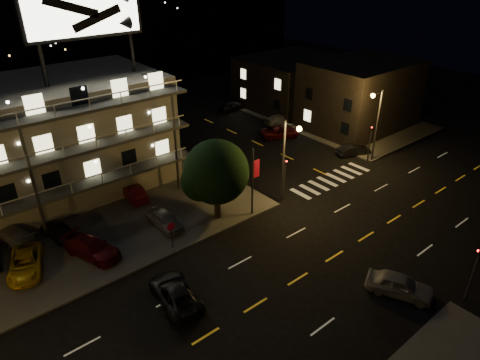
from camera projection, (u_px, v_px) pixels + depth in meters
ground at (278, 292)px, 29.07m from camera, size 140.00×140.00×0.00m
curb_ne at (332, 118)px, 59.51m from camera, size 16.00×24.00×0.15m
motel at (7, 148)px, 37.18m from camera, size 28.00×13.80×18.10m
side_bldg_front at (360, 95)px, 54.82m from camera, size 14.06×10.00×8.50m
side_bldg_back at (292, 81)px, 63.33m from camera, size 14.06×12.00×7.00m
streetlight_nc at (287, 155)px, 36.91m from camera, size 0.44×1.92×8.00m
streetlight_ne at (376, 119)px, 44.84m from camera, size 1.92×0.44×8.00m
signal_nw at (285, 175)px, 38.70m from camera, size 0.20×0.27×4.60m
signal_sw at (474, 270)px, 27.15m from camera, size 0.20×0.27×4.60m
signal_ne at (370, 140)px, 46.02m from camera, size 0.27×0.20×4.60m
banner_north at (253, 180)px, 36.02m from camera, size 0.83×0.16×6.40m
stop_sign at (171, 231)px, 32.40m from camera, size 0.91×0.11×2.61m
tree at (216, 174)px, 35.00m from camera, size 5.63×5.43×7.10m
lot_car_2 at (26, 263)px, 30.46m from camera, size 3.63×5.14×1.30m
lot_car_3 at (92, 248)px, 32.00m from camera, size 3.51×5.17×1.39m
lot_car_4 at (165, 220)px, 35.39m from camera, size 1.63×4.04×1.38m
lot_car_7 at (11, 235)px, 33.51m from camera, size 3.21×4.90×1.32m
lot_car_8 at (59, 230)px, 34.08m from camera, size 2.21×4.12×1.33m
lot_car_9 at (133, 192)px, 39.45m from camera, size 1.63×4.17×1.35m
side_car_0 at (354, 150)px, 48.39m from camera, size 4.01×2.68×1.25m
side_car_1 at (280, 132)px, 53.09m from camera, size 5.29×4.03×1.33m
side_car_2 at (279, 119)px, 57.29m from camera, size 4.44×2.30×1.23m
side_car_3 at (232, 106)px, 62.08m from camera, size 4.26×1.82×1.44m
road_car_east at (400, 285)px, 28.55m from camera, size 3.44×4.72×1.50m
road_car_west at (175, 293)px, 27.98m from camera, size 3.09×5.32×1.39m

